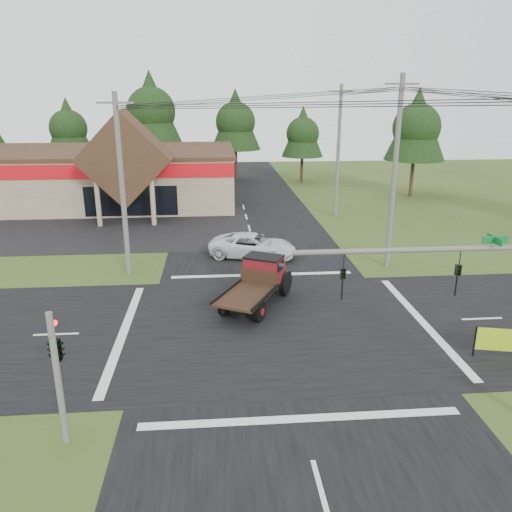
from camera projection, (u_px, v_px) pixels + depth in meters
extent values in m
plane|color=#374A1A|center=(276.00, 327.00, 23.26)|extent=(120.00, 120.00, 0.00)
cube|color=black|center=(276.00, 326.00, 23.26)|extent=(12.00, 120.00, 0.02)
cube|color=black|center=(276.00, 326.00, 23.26)|extent=(120.00, 12.00, 0.02)
cube|color=black|center=(75.00, 229.00, 40.18)|extent=(28.00, 14.00, 0.02)
cube|color=gray|center=(81.00, 177.00, 49.68)|extent=(30.00, 15.00, 5.00)
cube|color=#382516|center=(78.00, 151.00, 48.90)|extent=(30.40, 15.40, 0.30)
cube|color=#B20D13|center=(56.00, 172.00, 42.03)|extent=(30.00, 0.12, 1.20)
cube|color=#382516|center=(126.00, 158.00, 41.23)|extent=(7.78, 4.00, 7.78)
cylinder|color=gray|center=(98.00, 202.00, 40.46)|extent=(0.40, 0.40, 4.00)
cylinder|color=gray|center=(153.00, 201.00, 40.81)|extent=(0.40, 0.40, 4.00)
cube|color=black|center=(131.00, 201.00, 43.33)|extent=(8.00, 0.08, 2.60)
cylinder|color=#595651|center=(428.00, 250.00, 14.57)|extent=(8.00, 0.16, 0.16)
imported|color=black|center=(457.00, 281.00, 14.96)|extent=(0.16, 0.20, 1.00)
imported|color=black|center=(343.00, 284.00, 14.69)|extent=(0.16, 0.20, 1.00)
cube|color=#0C6626|center=(495.00, 240.00, 14.65)|extent=(0.80, 0.04, 0.22)
cylinder|color=#595651|center=(58.00, 380.00, 14.89)|extent=(0.20, 0.20, 4.40)
imported|color=black|center=(54.00, 331.00, 14.61)|extent=(0.53, 2.48, 1.00)
sphere|color=#FF0C0C|center=(55.00, 323.00, 14.69)|extent=(0.18, 0.18, 0.18)
cylinder|color=#595651|center=(122.00, 187.00, 28.60)|extent=(0.30, 0.30, 10.50)
cube|color=#595651|center=(115.00, 103.00, 27.17)|extent=(2.00, 0.12, 0.12)
cylinder|color=#595651|center=(394.00, 175.00, 29.70)|extent=(0.30, 0.30, 11.50)
cube|color=#595651|center=(402.00, 84.00, 28.11)|extent=(2.00, 0.12, 0.12)
cylinder|color=#595651|center=(338.00, 152.00, 43.02)|extent=(0.30, 0.30, 11.20)
cube|color=#595651|center=(341.00, 91.00, 41.48)|extent=(2.00, 0.12, 0.12)
cylinder|color=#332316|center=(73.00, 168.00, 60.98)|extent=(0.36, 0.36, 3.50)
cone|color=black|center=(68.00, 126.00, 59.42)|extent=(5.60, 5.60, 6.60)
sphere|color=black|center=(68.00, 128.00, 59.52)|extent=(4.40, 4.40, 4.40)
cylinder|color=#332316|center=(154.00, 164.00, 60.65)|extent=(0.36, 0.36, 4.55)
cone|color=black|center=(151.00, 108.00, 58.63)|extent=(7.28, 7.28, 8.58)
sphere|color=black|center=(151.00, 111.00, 58.75)|extent=(5.72, 5.72, 5.72)
cylinder|color=#332316|center=(236.00, 165.00, 62.49)|extent=(0.36, 0.36, 3.85)
cone|color=black|center=(235.00, 119.00, 60.78)|extent=(6.16, 6.16, 7.26)
sphere|color=black|center=(235.00, 122.00, 60.88)|extent=(4.84, 4.84, 4.84)
cylinder|color=#332316|center=(302.00, 169.00, 61.32)|extent=(0.36, 0.36, 3.15)
cone|color=black|center=(303.00, 131.00, 59.92)|extent=(5.04, 5.04, 5.94)
sphere|color=black|center=(303.00, 134.00, 60.01)|extent=(3.96, 3.96, 3.96)
cylinder|color=#332316|center=(412.00, 178.00, 52.52)|extent=(0.36, 0.36, 3.85)
cone|color=black|center=(417.00, 124.00, 50.80)|extent=(6.16, 6.16, 7.26)
sphere|color=black|center=(417.00, 127.00, 50.91)|extent=(4.84, 4.84, 4.84)
imported|color=white|center=(253.00, 246.00, 33.01)|extent=(6.19, 4.17, 1.58)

